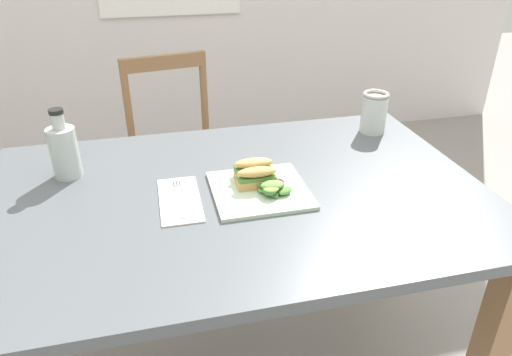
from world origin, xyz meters
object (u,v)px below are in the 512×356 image
Objects in this scene: dining_table at (237,229)px; fork_on_napkin at (179,195)px; sandwich_half_back at (253,168)px; mason_jar_iced_tea at (374,114)px; chair_wooden_far at (179,159)px; plate_lunch at (260,190)px; sandwich_half_front at (257,177)px; bottle_cold_brew at (65,154)px.

dining_table is 7.14× the size of fork_on_napkin.
mason_jar_iced_tea is at bearing 26.98° from sandwich_half_back.
chair_wooden_far reaches higher than sandwich_half_back.
plate_lunch is 2.32× the size of sandwich_half_front.
sandwich_half_back reaches higher than dining_table.
sandwich_half_back is at bearing -79.07° from chair_wooden_far.
bottle_cold_brew reaches higher than mason_jar_iced_tea.
sandwich_half_front is at bearing 110.42° from plate_lunch.
sandwich_half_front is at bearing -79.93° from chair_wooden_far.
mason_jar_iced_tea reaches higher than sandwich_half_front.
dining_table is at bearing -1.68° from fork_on_napkin.
sandwich_half_back is (0.15, -0.78, 0.33)m from chair_wooden_far.
mason_jar_iced_tea is (0.47, 0.24, 0.02)m from sandwich_half_back.
chair_wooden_far reaches higher than sandwich_half_front.
mason_jar_iced_tea is (0.47, 0.29, 0.02)m from sandwich_half_front.
dining_table is 0.17m from sandwich_half_front.
fork_on_napkin is at bearing 177.16° from sandwich_half_front.
chair_wooden_far is at bearing 100.07° from sandwich_half_front.
bottle_cold_brew is at bearing -174.64° from mason_jar_iced_tea.
chair_wooden_far is 4.70× the size of fork_on_napkin.
fork_on_napkin is at bearing 173.95° from plate_lunch.
fork_on_napkin is 0.73m from mason_jar_iced_tea.
dining_table is at bearing -141.09° from sandwich_half_back.
mason_jar_iced_tea is (0.67, 0.28, 0.06)m from fork_on_napkin.
fork_on_napkin reaches higher than dining_table.
dining_table is 0.20m from fork_on_napkin.
sandwich_half_front is at bearing -22.12° from bottle_cold_brew.
bottle_cold_brew is (-0.29, 0.19, 0.06)m from fork_on_napkin.
sandwich_half_back is at bearing 86.93° from sandwich_half_front.
mason_jar_iced_tea reaches higher than sandwich_half_back.
plate_lunch is at bearing -16.66° from dining_table.
bottle_cold_brew reaches higher than chair_wooden_far.
dining_table is at bearing 174.02° from sandwich_half_front.
sandwich_half_back is 0.57× the size of fork_on_napkin.
fork_on_napkin is 0.94× the size of bottle_cold_brew.
bottle_cold_brew is at bearing 146.58° from fork_on_napkin.
bottle_cold_brew reaches higher than dining_table.
fork_on_napkin is at bearing -33.42° from bottle_cold_brew.
fork_on_napkin is (-0.21, -0.04, -0.03)m from sandwich_half_back.
mason_jar_iced_tea is at bearing 31.69° from sandwich_half_front.
mason_jar_iced_tea is at bearing 28.45° from dining_table.
chair_wooden_far is at bearing 96.43° from dining_table.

